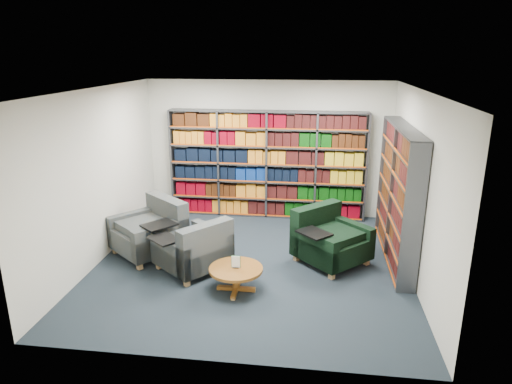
# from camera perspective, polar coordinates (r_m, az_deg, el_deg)

# --- Properties ---
(room_shell) EXTENTS (5.02, 5.02, 2.82)m
(room_shell) POSITION_cam_1_polar(r_m,az_deg,el_deg) (7.08, -0.63, 1.29)
(room_shell) COLOR black
(room_shell) RESTS_ON ground
(bookshelf_back) EXTENTS (4.00, 0.28, 2.20)m
(bookshelf_back) POSITION_cam_1_polar(r_m,az_deg,el_deg) (9.40, 1.37, 3.38)
(bookshelf_back) COLOR #47494F
(bookshelf_back) RESTS_ON ground
(bookshelf_right) EXTENTS (0.28, 2.50, 2.20)m
(bookshelf_right) POSITION_cam_1_polar(r_m,az_deg,el_deg) (7.80, 17.32, -0.32)
(bookshelf_right) COLOR #47494F
(bookshelf_right) RESTS_ON ground
(chair_teal_left) EXTENTS (1.43, 1.43, 0.93)m
(chair_teal_left) POSITION_cam_1_polar(r_m,az_deg,el_deg) (8.05, -12.72, -4.88)
(chair_teal_left) COLOR #051A37
(chair_teal_left) RESTS_ON ground
(chair_green_right) EXTENTS (1.39, 1.39, 0.90)m
(chair_green_right) POSITION_cam_1_polar(r_m,az_deg,el_deg) (7.64, 8.93, -5.99)
(chair_green_right) COLOR black
(chair_green_right) RESTS_ON ground
(chair_teal_front) EXTENTS (1.34, 1.34, 0.86)m
(chair_teal_front) POSITION_cam_1_polar(r_m,az_deg,el_deg) (7.26, -7.56, -7.28)
(chair_teal_front) COLOR #051A37
(chair_teal_front) RESTS_ON ground
(coffee_table) EXTENTS (0.78, 0.78, 0.55)m
(coffee_table) POSITION_cam_1_polar(r_m,az_deg,el_deg) (6.67, -2.52, -10.02)
(coffee_table) COLOR brown
(coffee_table) RESTS_ON ground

